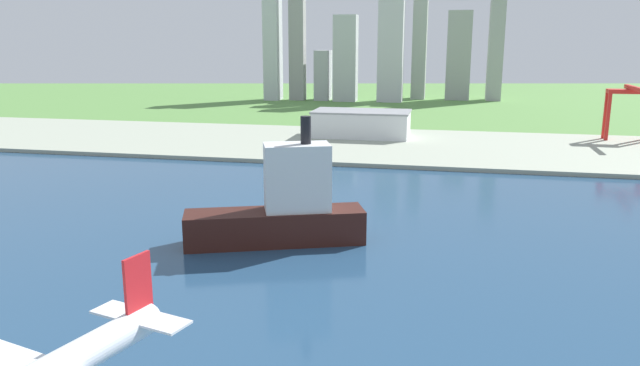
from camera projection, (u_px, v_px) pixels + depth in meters
The scene contains 7 objects.
ground_plane at pixel (373, 236), 223.81m from camera, with size 2400.00×2400.00×0.00m, color #558641.
water_bay at pixel (344, 303), 166.68m from camera, with size 840.00×360.00×0.15m, color navy.
industrial_pier at pixel (410, 146), 404.40m from camera, with size 840.00×140.00×2.50m, color #9BA491.
cargo_ship at pixel (283, 208), 212.96m from camera, with size 63.23×35.66×44.33m.
port_crane_red at pixel (630, 100), 413.63m from camera, with size 28.19×43.16×37.12m.
warehouse_main at pixel (362, 123), 435.68m from camera, with size 67.85×36.66×18.27m.
distant_skyline at pixel (387, 47), 709.47m from camera, with size 270.60×72.98×143.50m.
Camera 1 is at (26.18, 87.17, 69.61)m, focal length 34.56 mm.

